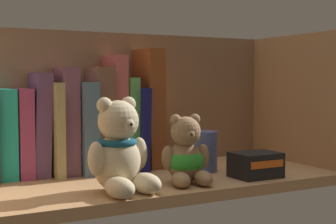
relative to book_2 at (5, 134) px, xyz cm
name	(u,v)px	position (x,y,z in cm)	size (l,w,h in cm)	color
shelf_board	(158,182)	(25.79, -11.98, -9.33)	(68.08, 29.62, 2.00)	tan
shelf_back_panel	(126,104)	(25.79, 3.42, 4.80)	(70.48, 1.20, 30.25)	#816043
shelf_side_panel_right	(298,103)	(60.63, -11.98, 4.80)	(1.60, 32.02, 30.25)	tan
book_2	(5,134)	(0.00, 0.00, 0.00)	(3.24, 9.09, 16.65)	#1DB3A1
book_3	(22,133)	(3.17, 0.00, 0.02)	(2.63, 10.03, 16.69)	#933863
book_4	(38,124)	(6.21, 0.00, 1.47)	(2.98, 9.65, 19.59)	#583C66
book_5	(52,128)	(8.76, 0.00, 0.58)	(1.66, 13.83, 17.80)	tan
book_6	(65,121)	(11.36, 0.00, 1.99)	(3.06, 11.09, 20.63)	#75455C
book_7	(81,127)	(14.66, 0.00, 0.61)	(3.07, 14.26, 17.88)	slate
book_8	(98,119)	(18.19, 0.00, 2.09)	(3.54, 11.52, 20.83)	brown
book_9	(113,113)	(21.56, 0.00, 3.29)	(2.73, 9.94, 23.23)	#C55959
book_10	(125,123)	(24.13, 0.00, 1.06)	(1.93, 11.65, 18.78)	#54A152
book_11	(134,127)	(26.17, 0.00, 0.02)	(1.68, 14.98, 16.69)	navy
book_12	(146,108)	(29.02, 0.00, 4.02)	(3.55, 12.07, 24.69)	brown
teddy_bear_larger	(120,152)	(14.50, -20.61, -1.69)	(11.69, 12.10, 15.55)	beige
teddy_bear_smaller	(186,156)	(27.46, -19.70, -3.50)	(9.11, 9.70, 12.29)	#93704C
pillar_candle	(203,151)	(36.21, -11.44, -4.30)	(5.69, 5.69, 8.06)	#4C5B99
small_product_box	(256,165)	(41.82, -21.13, -5.97)	(8.68, 6.82, 4.70)	black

